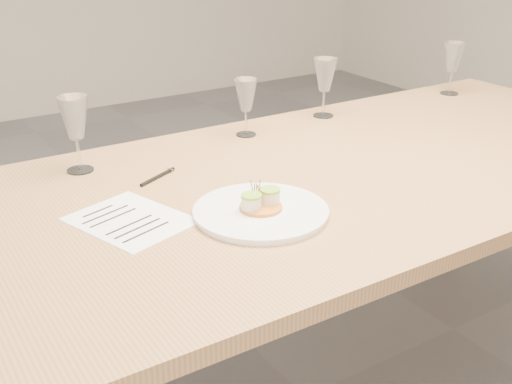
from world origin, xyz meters
TOP-DOWN VIEW (x-y plane):
  - dining_table at (0.00, 0.00)m, footprint 2.40×1.00m
  - dinner_plate at (-0.26, -0.14)m, footprint 0.31×0.31m
  - recipe_sheet at (-0.52, -0.01)m, footprint 0.27×0.31m
  - ballpoint_pen at (-0.36, 0.19)m, footprint 0.12×0.07m
  - wine_glass_0 at (-0.51, 0.35)m, footprint 0.08×0.08m
  - wine_glass_1 at (0.02, 0.37)m, footprint 0.07×0.07m
  - wine_glass_2 at (0.34, 0.40)m, footprint 0.08×0.08m
  - wine_glass_3 at (0.93, 0.38)m, footprint 0.08×0.08m

SIDE VIEW (x-z plane):
  - dining_table at x=0.00m, z-range 0.31..1.06m
  - recipe_sheet at x=-0.52m, z-range 0.75..0.75m
  - ballpoint_pen at x=-0.36m, z-range 0.75..0.76m
  - dinner_plate at x=-0.26m, z-range 0.72..0.80m
  - wine_glass_1 at x=0.02m, z-range 0.79..0.96m
  - wine_glass_3 at x=0.93m, z-range 0.79..0.98m
  - wine_glass_2 at x=0.34m, z-range 0.79..0.99m
  - wine_glass_0 at x=-0.51m, z-range 0.79..0.99m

